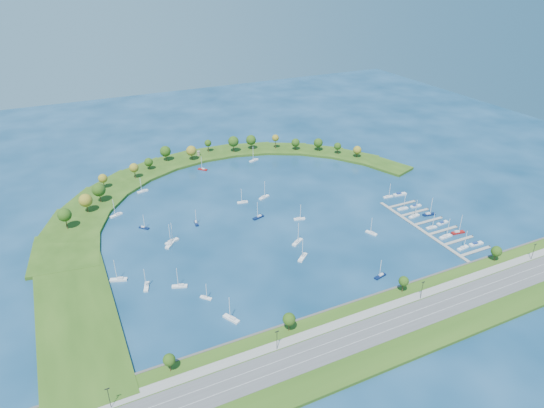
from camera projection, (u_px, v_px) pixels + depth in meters
name	position (u px, v px, depth m)	size (l,w,h in m)	color
ground	(269.00, 214.00, 318.13)	(700.00, 700.00, 0.00)	#082B47
south_shoreline	(381.00, 327.00, 219.43)	(420.00, 43.10, 11.60)	#274813
breakwater	(181.00, 197.00, 338.91)	(286.74, 247.64, 2.00)	#274813
breakwater_trees	(199.00, 160.00, 374.84)	(239.86, 94.99, 14.38)	#382314
harbor_tower	(199.00, 153.00, 405.42)	(2.60, 2.60, 3.96)	gray
dock_system	(430.00, 227.00, 301.80)	(24.28, 82.00, 1.60)	gray
moored_boat_0	(231.00, 318.00, 224.84)	(6.34, 8.97, 13.01)	white
moored_boat_1	(299.00, 218.00, 310.86)	(7.74, 3.81, 10.96)	white
moored_boat_2	(203.00, 169.00, 383.28)	(6.91, 7.25, 11.51)	maroon
moored_boat_3	(303.00, 257.00, 270.92)	(8.61, 7.81, 13.39)	white
moored_boat_4	(380.00, 276.00, 255.07)	(7.91, 3.81, 11.21)	#09163B
moored_boat_5	(258.00, 217.00, 312.71)	(8.53, 4.60, 12.08)	#09163B
moored_boat_6	(172.00, 241.00, 285.98)	(9.17, 6.01, 13.14)	white
moored_boat_7	(254.00, 160.00, 400.08)	(9.03, 5.28, 12.83)	white
moored_boat_8	(143.00, 191.00, 347.38)	(8.25, 3.92, 11.70)	white
moored_boat_9	(144.00, 227.00, 300.67)	(6.17, 6.30, 10.12)	#09163B
moored_boat_10	(116.00, 215.00, 315.22)	(8.73, 5.62, 12.49)	white
moored_boat_11	(196.00, 223.00, 305.86)	(2.94, 7.46, 10.67)	#09163B
moored_boat_12	(180.00, 286.00, 247.25)	(8.32, 4.95, 11.82)	white
moored_boat_13	(206.00, 297.00, 238.95)	(5.48, 5.80, 9.17)	white
moored_boat_14	(147.00, 286.00, 247.00)	(4.64, 8.47, 12.00)	white
moored_boat_15	(297.00, 242.00, 285.32)	(9.04, 7.01, 13.37)	white
moored_boat_16	(170.00, 244.00, 283.14)	(8.02, 8.88, 13.78)	white
moored_boat_17	(264.00, 197.00, 338.59)	(8.93, 5.61, 12.74)	white
moored_boat_18	(243.00, 202.00, 332.00)	(7.72, 3.45, 10.97)	white
moored_boat_19	(372.00, 233.00, 294.88)	(4.90, 7.84, 11.18)	white
moored_boat_20	(119.00, 279.00, 252.23)	(9.27, 5.35, 13.16)	white
docked_boat_0	(463.00, 247.00, 279.67)	(8.36, 3.35, 11.94)	white
docked_boat_1	(476.00, 244.00, 283.70)	(9.23, 3.11, 1.85)	white
docked_boat_2	(446.00, 236.00, 290.92)	(9.07, 3.08, 13.12)	white
docked_boat_3	(458.00, 232.00, 295.38)	(8.97, 3.69, 12.80)	maroon
docked_boat_4	(432.00, 227.00, 300.92)	(7.39, 2.66, 10.64)	white
docked_boat_5	(442.00, 223.00, 306.09)	(8.75, 3.20, 1.75)	white
docked_boat_6	(414.00, 216.00, 314.05)	(8.62, 3.48, 12.32)	white
docked_boat_7	(429.00, 214.00, 316.12)	(8.96, 3.87, 12.75)	#09163B
docked_boat_8	(403.00, 208.00, 323.31)	(8.02, 2.63, 11.64)	white
docked_boat_9	(416.00, 206.00, 326.76)	(8.39, 2.69, 1.69)	white
docked_boat_10	(388.00, 196.00, 339.44)	(7.46, 2.62, 10.76)	white
docked_boat_11	(400.00, 194.00, 342.83)	(10.24, 3.92, 2.04)	white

